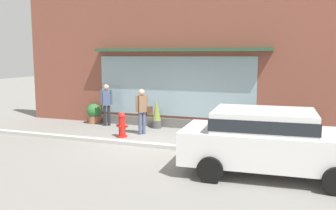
# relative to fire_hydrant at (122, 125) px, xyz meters

# --- Properties ---
(ground_plane) EXTENTS (60.00, 60.00, 0.00)m
(ground_plane) POSITION_rel_fire_hydrant_xyz_m (1.38, -0.74, -0.43)
(ground_plane) COLOR gray
(curb_strip) EXTENTS (14.00, 0.24, 0.12)m
(curb_strip) POSITION_rel_fire_hydrant_xyz_m (1.38, -0.94, -0.37)
(curb_strip) COLOR #B2B2AD
(curb_strip) RESTS_ON ground_plane
(storefront) EXTENTS (14.00, 0.81, 5.41)m
(storefront) POSITION_rel_fire_hydrant_xyz_m (1.37, 2.45, 2.22)
(storefront) COLOR brown
(storefront) RESTS_ON ground_plane
(fire_hydrant) EXTENTS (0.42, 0.39, 0.88)m
(fire_hydrant) POSITION_rel_fire_hydrant_xyz_m (0.00, 0.00, 0.00)
(fire_hydrant) COLOR red
(fire_hydrant) RESTS_ON ground_plane
(pedestrian_with_handbag) EXTENTS (0.49, 0.51, 1.65)m
(pedestrian_with_handbag) POSITION_rel_fire_hydrant_xyz_m (0.49, 0.67, 0.53)
(pedestrian_with_handbag) COLOR #475675
(pedestrian_with_handbag) RESTS_ON ground_plane
(pedestrian_passerby) EXTENTS (0.42, 0.34, 1.69)m
(pedestrian_passerby) POSITION_rel_fire_hydrant_xyz_m (-1.54, 1.66, 0.57)
(pedestrian_passerby) COLOR #232328
(pedestrian_passerby) RESTS_ON ground_plane
(parked_car_white) EXTENTS (4.34, 2.26, 1.57)m
(parked_car_white) POSITION_rel_fire_hydrant_xyz_m (5.17, -2.42, 0.46)
(parked_car_white) COLOR white
(parked_car_white) RESTS_ON ground_plane
(potted_plant_trailing_edge) EXTENTS (0.66, 0.66, 0.84)m
(potted_plant_trailing_edge) POSITION_rel_fire_hydrant_xyz_m (4.07, 2.10, 0.02)
(potted_plant_trailing_edge) COLOR #33473D
(potted_plant_trailing_edge) RESTS_ON ground_plane
(potted_plant_window_left) EXTENTS (0.59, 0.59, 0.87)m
(potted_plant_window_left) POSITION_rel_fire_hydrant_xyz_m (5.99, 1.80, 0.05)
(potted_plant_window_left) COLOR #B7B2A3
(potted_plant_window_left) RESTS_ON ground_plane
(potted_plant_window_center) EXTENTS (0.39, 0.39, 1.14)m
(potted_plant_window_center) POSITION_rel_fire_hydrant_xyz_m (0.55, 1.90, 0.11)
(potted_plant_window_center) COLOR #4C4C51
(potted_plant_window_center) RESTS_ON ground_plane
(potted_plant_corner_tall) EXTENTS (0.60, 0.60, 0.83)m
(potted_plant_corner_tall) POSITION_rel_fire_hydrant_xyz_m (-2.33, 1.94, 0.01)
(potted_plant_corner_tall) COLOR #9E6042
(potted_plant_corner_tall) RESTS_ON ground_plane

